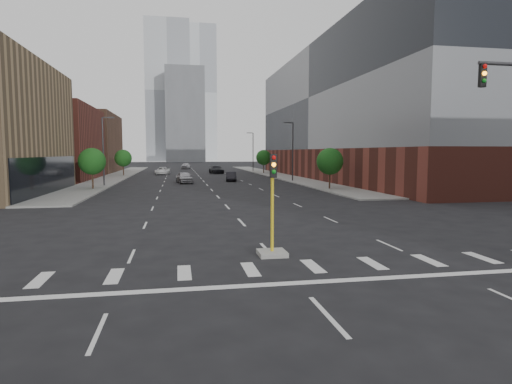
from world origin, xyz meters
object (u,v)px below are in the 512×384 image
object	(u,v)px
median_traffic_signal	(272,234)
car_distant	(186,166)
car_far_left	(162,171)
car_near_left	(184,177)
car_deep_right	(216,170)
car_mid_right	(231,176)

from	to	relation	value
median_traffic_signal	car_distant	world-z (taller)	median_traffic_signal
car_far_left	car_distant	xyz separation A→B (m)	(5.22, 28.49, 0.09)
car_near_left	car_far_left	size ratio (longest dim) A/B	0.92
car_deep_right	car_distant	size ratio (longest dim) A/B	1.19
car_deep_right	car_distant	world-z (taller)	car_deep_right
median_traffic_signal	car_near_left	bearing A→B (deg)	93.82
car_deep_right	car_far_left	bearing A→B (deg)	-176.54
car_distant	car_deep_right	bearing A→B (deg)	-67.87
median_traffic_signal	car_deep_right	xyz separation A→B (m)	(4.13, 73.01, -0.12)
car_near_left	car_deep_right	world-z (taller)	car_deep_right
car_near_left	car_mid_right	bearing A→B (deg)	17.03
car_mid_right	car_distant	world-z (taller)	car_distant
median_traffic_signal	car_deep_right	distance (m)	73.12
median_traffic_signal	car_far_left	bearing A→B (deg)	95.62
car_far_left	car_deep_right	world-z (taller)	car_deep_right
car_mid_right	car_near_left	bearing A→B (deg)	-149.11
car_near_left	car_mid_right	distance (m)	8.05
median_traffic_signal	car_near_left	distance (m)	45.28
car_near_left	car_deep_right	xyz separation A→B (m)	(7.15, 27.83, 0.01)
car_near_left	median_traffic_signal	bearing A→B (deg)	-94.65
car_far_left	car_distant	world-z (taller)	car_distant
car_far_left	median_traffic_signal	bearing A→B (deg)	-77.77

